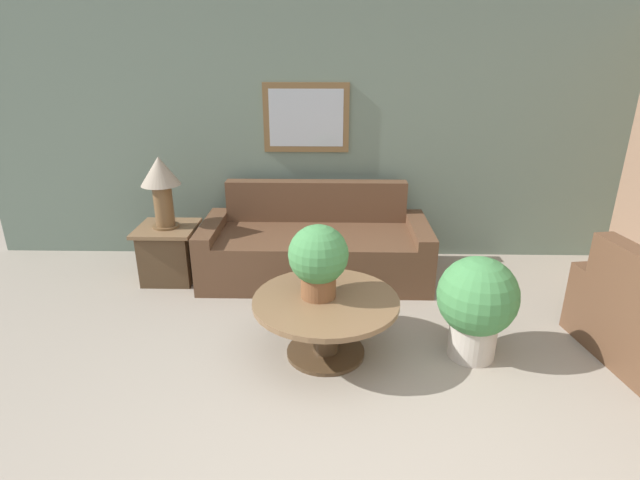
{
  "coord_description": "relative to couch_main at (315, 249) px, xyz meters",
  "views": [
    {
      "loc": [
        -0.18,
        -1.95,
        2.18
      ],
      "look_at": [
        -0.27,
        2.04,
        0.63
      ],
      "focal_mm": 28.0,
      "sensor_mm": 36.0,
      "label": 1
    }
  ],
  "objects": [
    {
      "name": "potted_plant_on_table",
      "position": [
        0.06,
        -1.34,
        0.48
      ],
      "size": [
        0.43,
        0.43,
        0.55
      ],
      "color": "brown",
      "rests_on": "coffee_table"
    },
    {
      "name": "table_lamp",
      "position": [
        -1.44,
        -0.1,
        0.71
      ],
      "size": [
        0.37,
        0.37,
        0.69
      ],
      "color": "brown",
      "rests_on": "side_table"
    },
    {
      "name": "side_table",
      "position": [
        -1.44,
        -0.1,
        -0.01
      ],
      "size": [
        0.56,
        0.56,
        0.55
      ],
      "color": "#4C3823",
      "rests_on": "ground_plane"
    },
    {
      "name": "coffee_table",
      "position": [
        0.12,
        -1.38,
        0.05
      ],
      "size": [
        1.07,
        1.07,
        0.47
      ],
      "color": "#4C3823",
      "rests_on": "ground_plane"
    },
    {
      "name": "potted_plant_floor",
      "position": [
        1.21,
        -1.38,
        0.15
      ],
      "size": [
        0.58,
        0.58,
        0.79
      ],
      "color": "beige",
      "rests_on": "ground_plane"
    },
    {
      "name": "wall_back",
      "position": [
        0.32,
        0.62,
        1.01
      ],
      "size": [
        7.75,
        0.09,
        2.6
      ],
      "color": "slate",
      "rests_on": "ground_plane"
    },
    {
      "name": "couch_main",
      "position": [
        0.0,
        0.0,
        0.0
      ],
      "size": [
        2.21,
        0.95,
        0.89
      ],
      "color": "brown",
      "rests_on": "ground_plane"
    }
  ]
}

